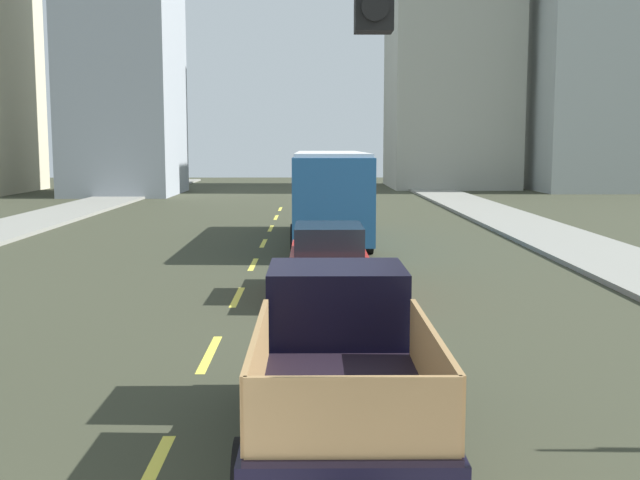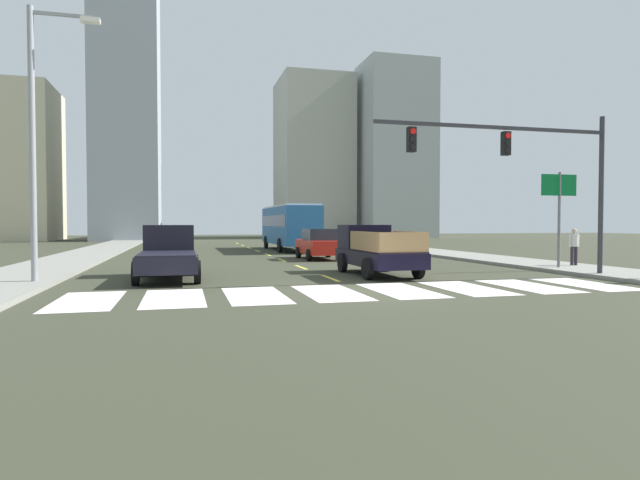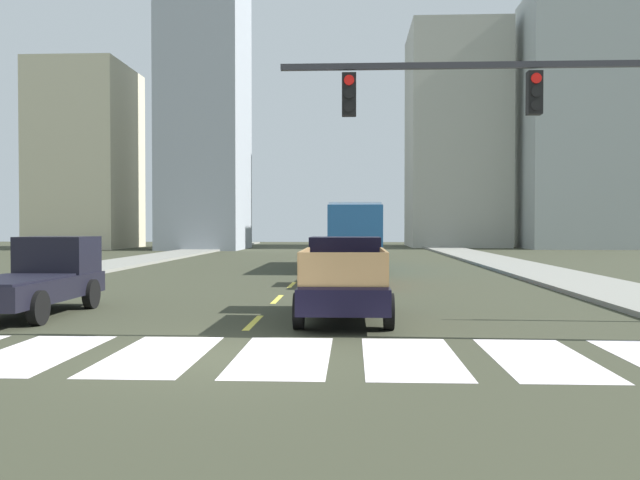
{
  "view_description": "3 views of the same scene",
  "coord_description": "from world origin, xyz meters",
  "views": [
    {
      "loc": [
        1.78,
        -4.04,
        3.61
      ],
      "look_at": [
        1.96,
        13.62,
        1.41
      ],
      "focal_mm": 43.36,
      "sensor_mm": 36.0,
      "label": 1
    },
    {
      "loc": [
        -5.25,
        -14.92,
        2.03
      ],
      "look_at": [
        1.03,
        9.53,
        1.23
      ],
      "focal_mm": 29.95,
      "sensor_mm": 36.0,
      "label": 2
    },
    {
      "loc": [
        2.3,
        -11.64,
        2.27
      ],
      "look_at": [
        0.94,
        16.91,
        1.65
      ],
      "focal_mm": 38.06,
      "sensor_mm": 36.0,
      "label": 3
    }
  ],
  "objects": [
    {
      "name": "ground_plane",
      "position": [
        0.0,
        0.0,
        0.0
      ],
      "size": [
        160.0,
        160.0,
        0.0
      ],
      "primitive_type": "plane",
      "color": "#353728"
    },
    {
      "name": "sidewalk_right",
      "position": [
        11.06,
        18.0,
        0.07
      ],
      "size": [
        3.5,
        110.0,
        0.15
      ],
      "primitive_type": "cube",
      "color": "gray",
      "rests_on": "ground"
    },
    {
      "name": "sidewalk_left",
      "position": [
        -11.06,
        18.0,
        0.07
      ],
      "size": [
        3.5,
        110.0,
        0.15
      ],
      "primitive_type": "cube",
      "color": "gray",
      "rests_on": "ground"
    },
    {
      "name": "crosswalk_stripe_2",
      "position": [
        -3.3,
        0.0,
        0.0
      ],
      "size": [
        1.62,
        3.78,
        0.01
      ],
      "primitive_type": "cube",
      "color": "white",
      "rests_on": "ground"
    },
    {
      "name": "crosswalk_stripe_3",
      "position": [
        -1.1,
        0.0,
        0.0
      ],
      "size": [
        1.62,
        3.78,
        0.01
      ],
      "primitive_type": "cube",
      "color": "white",
      "rests_on": "ground"
    },
    {
      "name": "crosswalk_stripe_4",
      "position": [
        1.1,
        0.0,
        0.0
      ],
      "size": [
        1.62,
        3.78,
        0.01
      ],
      "primitive_type": "cube",
      "color": "white",
      "rests_on": "ground"
    },
    {
      "name": "crosswalk_stripe_5",
      "position": [
        3.3,
        0.0,
        0.0
      ],
      "size": [
        1.62,
        3.78,
        0.01
      ],
      "primitive_type": "cube",
      "color": "white",
      "rests_on": "ground"
    },
    {
      "name": "crosswalk_stripe_6",
      "position": [
        5.51,
        0.0,
        0.0
      ],
      "size": [
        1.62,
        3.78,
        0.01
      ],
      "primitive_type": "cube",
      "color": "white",
      "rests_on": "ground"
    },
    {
      "name": "lane_dash_0",
      "position": [
        0.0,
        4.0,
        0.0
      ],
      "size": [
        0.16,
        2.4,
        0.01
      ],
      "primitive_type": "cube",
      "color": "yellow",
      "rests_on": "ground"
    },
    {
      "name": "lane_dash_1",
      "position": [
        0.0,
        9.0,
        0.0
      ],
      "size": [
        0.16,
        2.4,
        0.01
      ],
      "primitive_type": "cube",
      "color": "yellow",
      "rests_on": "ground"
    },
    {
      "name": "lane_dash_2",
      "position": [
        0.0,
        14.0,
        0.0
      ],
      "size": [
        0.16,
        2.4,
        0.01
      ],
      "primitive_type": "cube",
      "color": "yellow",
      "rests_on": "ground"
    },
    {
      "name": "lane_dash_3",
      "position": [
        0.0,
        19.0,
        0.0
      ],
      "size": [
        0.16,
        2.4,
        0.01
      ],
      "primitive_type": "cube",
      "color": "yellow",
      "rests_on": "ground"
    },
    {
      "name": "lane_dash_4",
      "position": [
        0.0,
        24.0,
        0.0
      ],
      "size": [
        0.16,
        2.4,
        0.01
      ],
      "primitive_type": "cube",
      "color": "yellow",
      "rests_on": "ground"
    },
    {
      "name": "lane_dash_5",
      "position": [
        0.0,
        29.0,
        0.0
      ],
      "size": [
        0.16,
        2.4,
        0.01
      ],
      "primitive_type": "cube",
      "color": "yellow",
      "rests_on": "ground"
    },
    {
      "name": "lane_dash_6",
      "position": [
        0.0,
        34.0,
        0.0
      ],
      "size": [
        0.16,
        2.4,
        0.01
      ],
      "primitive_type": "cube",
      "color": "yellow",
      "rests_on": "ground"
    },
    {
      "name": "lane_dash_7",
      "position": [
        0.0,
        39.0,
        0.0
      ],
      "size": [
        0.16,
        2.4,
        0.01
      ],
      "primitive_type": "cube",
      "color": "yellow",
      "rests_on": "ground"
    },
    {
      "name": "pickup_stakebed",
      "position": [
        2.11,
        5.06,
        0.94
      ],
      "size": [
        2.18,
        5.2,
        1.96
      ],
      "rotation": [
        0.0,
        0.0,
        0.0
      ],
      "color": "black",
      "rests_on": "ground"
    },
    {
      "name": "pickup_dark",
      "position": [
        -5.78,
        5.38,
        0.92
      ],
      "size": [
        2.18,
        5.2,
        1.96
      ],
      "rotation": [
        0.0,
        0.0,
        -0.05
      ],
      "color": "black",
      "rests_on": "ground"
    },
    {
      "name": "city_bus",
      "position": [
        2.43,
        24.19,
        1.95
      ],
      "size": [
        2.72,
        10.8,
        3.32
      ],
      "rotation": [
        0.0,
        0.0,
        0.01
      ],
      "color": "#235B96",
      "rests_on": "ground"
    },
    {
      "name": "sedan_near_left",
      "position": [
        2.17,
        14.13,
        0.86
      ],
      "size": [
        2.02,
        4.4,
        1.72
      ],
      "rotation": [
        0.0,
        0.0,
        0.01
      ],
      "color": "red",
      "rests_on": "ground"
    },
    {
      "name": "traffic_signal_gantry",
      "position": [
        6.99,
        1.8,
        4.21
      ],
      "size": [
        9.12,
        0.27,
        6.0
      ],
      "color": "#2D2D33",
      "rests_on": "ground"
    },
    {
      "name": "tower_tall_centre",
      "position": [
        13.25,
        61.27,
        11.46
      ],
      "size": [
        9.89,
        11.12,
        22.92
      ],
      "primitive_type": "cube",
      "color": "#9C9C8F",
      "rests_on": "ground"
    },
    {
      "name": "block_mid_left",
      "position": [
        -24.03,
        54.42,
        8.96
      ],
      "size": [
        8.56,
        10.39,
        17.92
      ],
      "primitive_type": "cube",
      "color": "beige",
      "rests_on": "ground"
    },
    {
      "name": "block_mid_right",
      "position": [
        23.85,
        55.51,
        12.24
      ],
      "size": [
        9.6,
        8.12,
        24.48
      ],
      "primitive_type": "cube",
      "color": "#939A99",
      "rests_on": "ground"
    },
    {
      "name": "block_low_left",
      "position": [
        -11.61,
        52.03,
        16.39
      ],
      "size": [
        7.39,
        9.66,
        32.78
      ],
      "primitive_type": "cube",
      "color": "#9199A1",
      "rests_on": "ground"
    }
  ]
}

